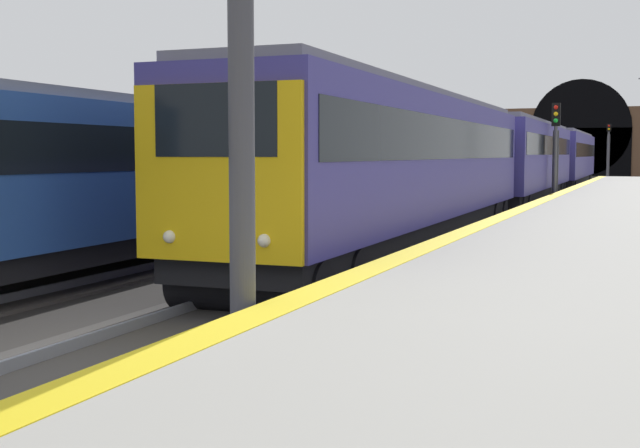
{
  "coord_description": "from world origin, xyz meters",
  "views": [
    {
      "loc": [
        -7.56,
        -6.15,
        2.57
      ],
      "look_at": [
        7.41,
        -0.07,
        1.2
      ],
      "focal_mm": 46.6,
      "sensor_mm": 36.0,
      "label": 1
    }
  ],
  "objects_px": {
    "train_adjacent_platform": "(396,163)",
    "railway_signal_mid": "(555,145)",
    "train_main_approaching": "(522,158)",
    "railway_signal_far": "(608,148)",
    "catenary_mast_near": "(328,130)"
  },
  "relations": [
    {
      "from": "train_main_approaching",
      "to": "train_adjacent_platform",
      "type": "height_order",
      "value": "train_adjacent_platform"
    },
    {
      "from": "train_adjacent_platform",
      "to": "railway_signal_mid",
      "type": "height_order",
      "value": "railway_signal_mid"
    },
    {
      "from": "railway_signal_far",
      "to": "railway_signal_mid",
      "type": "bearing_deg",
      "value": 0.0
    },
    {
      "from": "train_main_approaching",
      "to": "catenary_mast_near",
      "type": "relative_size",
      "value": 7.93
    },
    {
      "from": "train_main_approaching",
      "to": "catenary_mast_near",
      "type": "bearing_deg",
      "value": -111.56
    },
    {
      "from": "train_adjacent_platform",
      "to": "railway_signal_far",
      "type": "distance_m",
      "value": 48.15
    },
    {
      "from": "train_main_approaching",
      "to": "railway_signal_mid",
      "type": "relative_size",
      "value": 12.6
    },
    {
      "from": "train_main_approaching",
      "to": "train_adjacent_platform",
      "type": "relative_size",
      "value": 1.04
    },
    {
      "from": "railway_signal_mid",
      "to": "railway_signal_far",
      "type": "bearing_deg",
      "value": -180.0
    },
    {
      "from": "train_adjacent_platform",
      "to": "railway_signal_far",
      "type": "xyz_separation_m",
      "value": [
        47.69,
        -6.52,
        1.01
      ]
    },
    {
      "from": "train_main_approaching",
      "to": "railway_signal_far",
      "type": "height_order",
      "value": "railway_signal_far"
    },
    {
      "from": "catenary_mast_near",
      "to": "train_main_approaching",
      "type": "bearing_deg",
      "value": -110.77
    },
    {
      "from": "railway_signal_far",
      "to": "catenary_mast_near",
      "type": "bearing_deg",
      "value": -20.02
    },
    {
      "from": "catenary_mast_near",
      "to": "railway_signal_far",
      "type": "bearing_deg",
      "value": -20.02
    },
    {
      "from": "railway_signal_mid",
      "to": "railway_signal_far",
      "type": "height_order",
      "value": "railway_signal_far"
    }
  ]
}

